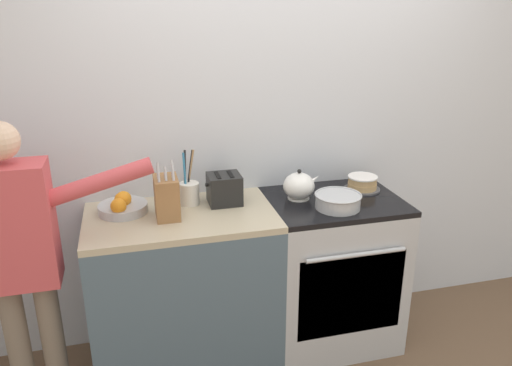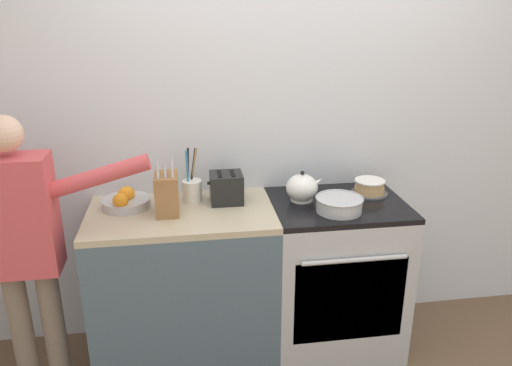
# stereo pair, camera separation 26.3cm
# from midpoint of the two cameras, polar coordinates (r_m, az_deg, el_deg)

# --- Properties ---
(wall_back) EXTENTS (8.00, 0.04, 2.60)m
(wall_back) POSITION_cam_midpoint_polar(r_m,az_deg,el_deg) (2.94, 5.86, 6.66)
(wall_back) COLOR silver
(wall_back) RESTS_ON ground_plane
(counter_cabinet) EXTENTS (1.00, 0.59, 0.92)m
(counter_cabinet) POSITION_cam_midpoint_polar(r_m,az_deg,el_deg) (2.88, -5.48, -11.73)
(counter_cabinet) COLOR #4C6070
(counter_cabinet) RESTS_ON ground_plane
(stove_range) EXTENTS (0.75, 0.62, 0.92)m
(stove_range) POSITION_cam_midpoint_polar(r_m,az_deg,el_deg) (3.04, 11.41, -10.29)
(stove_range) COLOR #B7BABF
(stove_range) RESTS_ON ground_plane
(layer_cake) EXTENTS (0.21, 0.21, 0.09)m
(layer_cake) POSITION_cam_midpoint_polar(r_m,az_deg,el_deg) (2.99, 15.32, -0.54)
(layer_cake) COLOR #4C4C51
(layer_cake) RESTS_ON stove_range
(tea_kettle) EXTENTS (0.22, 0.18, 0.18)m
(tea_kettle) POSITION_cam_midpoint_polar(r_m,az_deg,el_deg) (2.81, 8.00, -0.59)
(tea_kettle) COLOR white
(tea_kettle) RESTS_ON stove_range
(mixing_bowl) EXTENTS (0.25, 0.25, 0.08)m
(mixing_bowl) POSITION_cam_midpoint_polar(r_m,az_deg,el_deg) (2.70, 12.26, -2.45)
(mixing_bowl) COLOR #B7BABF
(mixing_bowl) RESTS_ON stove_range
(knife_block) EXTENTS (0.12, 0.18, 0.31)m
(knife_block) POSITION_cam_midpoint_polar(r_m,az_deg,el_deg) (2.62, -7.35, -1.27)
(knife_block) COLOR olive
(knife_block) RESTS_ON counter_cabinet
(utensil_crock) EXTENTS (0.11, 0.11, 0.31)m
(utensil_crock) POSITION_cam_midpoint_polar(r_m,az_deg,el_deg) (2.77, -4.64, -0.75)
(utensil_crock) COLOR silver
(utensil_crock) RESTS_ON counter_cabinet
(fruit_bowl) EXTENTS (0.26, 0.26, 0.11)m
(fruit_bowl) POSITION_cam_midpoint_polar(r_m,az_deg,el_deg) (2.75, -12.05, -2.03)
(fruit_bowl) COLOR #B7BABF
(fruit_bowl) RESTS_ON counter_cabinet
(toaster) EXTENTS (0.19, 0.17, 0.17)m
(toaster) POSITION_cam_midpoint_polar(r_m,az_deg,el_deg) (2.75, -0.68, -0.60)
(toaster) COLOR black
(toaster) RESTS_ON counter_cabinet
(person_baker) EXTENTS (0.89, 0.20, 1.50)m
(person_baker) POSITION_cam_midpoint_polar(r_m,az_deg,el_deg) (2.63, -22.43, -6.03)
(person_baker) COLOR #7A6B5B
(person_baker) RESTS_ON ground_plane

